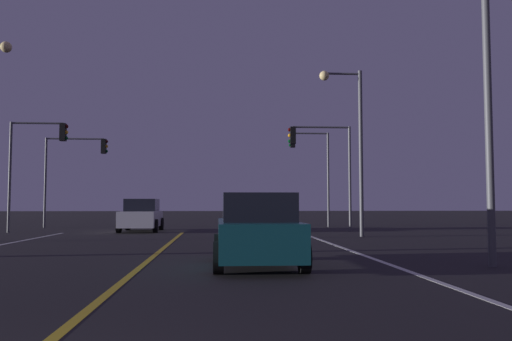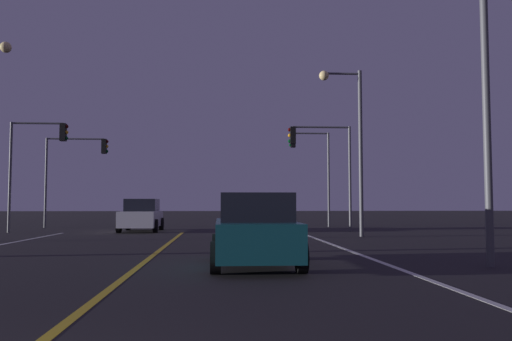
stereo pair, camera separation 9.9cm
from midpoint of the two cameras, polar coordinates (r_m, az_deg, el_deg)
lane_edge_right at (r=12.42m, az=15.49°, el=-10.20°), size 0.16×30.54×0.01m
lane_center_divider at (r=11.88m, az=-12.94°, el=-10.54°), size 0.16×30.54×0.01m
car_lead_same_lane at (r=12.44m, az=0.10°, el=-6.53°), size 2.02×4.30×1.70m
car_oncoming at (r=28.57m, az=-12.11°, el=-4.77°), size 2.02×4.30×1.70m
traffic_light_near_right at (r=28.05m, az=7.04°, el=1.89°), size 3.35×0.36×5.53m
traffic_light_near_left at (r=29.04m, az=-22.32°, el=1.97°), size 2.90×0.36×5.59m
traffic_light_far_right at (r=33.54m, az=5.98°, el=1.38°), size 2.58×0.36×5.93m
traffic_light_far_left at (r=34.16m, az=-18.67°, el=1.04°), size 3.77×0.36×5.46m
street_lamp_right_near at (r=13.68m, az=21.03°, el=11.69°), size 2.80×0.44×7.79m
street_lamp_right_far at (r=24.11m, az=10.25°, el=4.33°), size 1.94×0.44×7.44m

